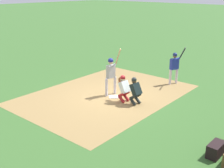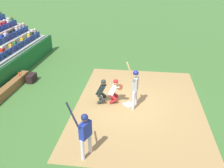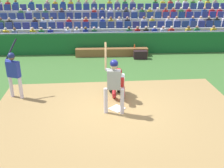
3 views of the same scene
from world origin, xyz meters
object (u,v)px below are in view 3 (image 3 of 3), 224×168
Objects in this scene: catcher_crouching at (118,82)px; home_plate_umpire at (115,77)px; water_bottle_on_bench at (135,46)px; dugout_bench at (112,52)px; on_deck_batter at (13,70)px; home_plate_marker at (117,108)px; equipment_duffel_bag at (140,55)px; batter_at_plate at (114,80)px.

catcher_crouching is 1.01× the size of home_plate_umpire.
catcher_crouching reaches higher than water_bottle_on_bench.
on_deck_batter is (3.87, 5.23, 0.87)m from dugout_bench.
catcher_crouching reaches higher than dugout_bench.
dugout_bench is at bearing -91.75° from home_plate_umpire.
home_plate_marker is 0.61× the size of equipment_duffel_bag.
dugout_bench is at bearing -90.59° from catcher_crouching.
on_deck_batter is at bearing 53.52° from dugout_bench.
catcher_crouching is at bearing 173.49° from on_deck_batter.
equipment_duffel_bag is at bearing -107.43° from catcher_crouching.
home_plate_marker is 4.03m from on_deck_batter.
equipment_duffel_bag is at bearing -106.26° from home_plate_marker.
dugout_bench is 1.91× the size of on_deck_batter.
home_plate_umpire reaches higher than equipment_duffel_bag.
equipment_duffel_bag is at bearing 158.97° from dugout_bench.
dugout_bench is at bearing -126.48° from on_deck_batter.
water_bottle_on_bench reaches higher than dugout_bench.
home_plate_umpire is 0.60× the size of on_deck_batter.
catcher_crouching is at bearing 72.67° from equipment_duffel_bag.
home_plate_umpire is 4.81m from equipment_duffel_bag.
batter_at_plate is 1.10× the size of on_deck_batter.
home_plate_marker is at bearing 73.83° from equipment_duffel_bag.
home_plate_umpire is at bearing -80.72° from catcher_crouching.
catcher_crouching is at bearing 99.28° from home_plate_umpire.
on_deck_batter is at bearing 40.75° from equipment_duffel_bag.
batter_at_plate reaches higher than water_bottle_on_bench.
batter_at_plate reaches higher than catcher_crouching.
equipment_duffel_bag is 7.17m from on_deck_batter.
equipment_duffel_bag is at bearing -139.34° from on_deck_batter.
catcher_crouching is 0.32× the size of dugout_bench.
catcher_crouching is at bearing 76.67° from water_bottle_on_bench.
home_plate_umpire is 6.19× the size of water_bottle_on_bench.
home_plate_marker is at bearing -115.55° from batter_at_plate.
batter_at_plate is 0.58× the size of dugout_bench.
home_plate_umpire is (0.00, -1.30, 0.68)m from home_plate_marker.
batter_at_plate is 1.84× the size of home_plate_umpire.
catcher_crouching is 3.85m from on_deck_batter.
water_bottle_on_bench is at bearing -103.28° from batter_at_plate.
on_deck_batter reaches higher than equipment_duffel_bag.
batter_at_plate reaches higher than home_plate_marker.
water_bottle_on_bench is (-1.34, -5.67, -0.17)m from catcher_crouching.
home_plate_marker is 1.00m from catcher_crouching.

